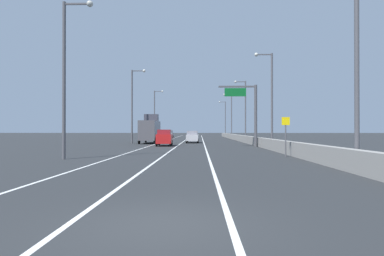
{
  "coord_description": "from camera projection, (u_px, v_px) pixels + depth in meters",
  "views": [
    {
      "loc": [
        0.83,
        -7.25,
        2.03
      ],
      "look_at": [
        -0.4,
        47.4,
        2.35
      ],
      "focal_mm": 31.42,
      "sensor_mm": 36.0,
      "label": 1
    }
  ],
  "objects": [
    {
      "name": "ground_plane",
      "position": [
        196.0,
        140.0,
        71.24
      ],
      "size": [
        320.0,
        320.0,
        0.0
      ],
      "primitive_type": "plane",
      "color": "#26282B"
    },
    {
      "name": "lane_stripe_left",
      "position": [
        165.0,
        141.0,
        62.37
      ],
      "size": [
        0.16,
        130.0,
        0.0
      ],
      "primitive_type": "cube",
      "color": "silver",
      "rests_on": "ground_plane"
    },
    {
      "name": "lane_stripe_center",
      "position": [
        184.0,
        141.0,
        62.29
      ],
      "size": [
        0.16,
        130.0,
        0.0
      ],
      "primitive_type": "cube",
      "color": "silver",
      "rests_on": "ground_plane"
    },
    {
      "name": "lane_stripe_right",
      "position": [
        203.0,
        141.0,
        62.21
      ],
      "size": [
        0.16,
        130.0,
        0.0
      ],
      "primitive_type": "cube",
      "color": "silver",
      "rests_on": "ground_plane"
    },
    {
      "name": "jersey_barrier_right",
      "position": [
        252.0,
        140.0,
        47.07
      ],
      "size": [
        0.6,
        120.0,
        1.1
      ],
      "primitive_type": "cube",
      "color": "gray",
      "rests_on": "ground_plane"
    },
    {
      "name": "overhead_sign_gantry",
      "position": [
        250.0,
        108.0,
        40.67
      ],
      "size": [
        4.68,
        0.36,
        7.5
      ],
      "color": "#47474C",
      "rests_on": "ground_plane"
    },
    {
      "name": "speed_advisory_sign",
      "position": [
        286.0,
        134.0,
        25.34
      ],
      "size": [
        0.6,
        0.11,
        3.0
      ],
      "color": "#4C4C51",
      "rests_on": "ground_plane"
    },
    {
      "name": "lamp_post_right_near",
      "position": [
        352.0,
        46.0,
        16.88
      ],
      "size": [
        2.14,
        0.44,
        11.0
      ],
      "color": "#4C4C51",
      "rests_on": "ground_plane"
    },
    {
      "name": "lamp_post_right_second",
      "position": [
        270.0,
        93.0,
        38.86
      ],
      "size": [
        2.14,
        0.44,
        11.0
      ],
      "color": "#4C4C51",
      "rests_on": "ground_plane"
    },
    {
      "name": "lamp_post_right_third",
      "position": [
        244.0,
        107.0,
        60.85
      ],
      "size": [
        2.14,
        0.44,
        11.0
      ],
      "color": "#4C4C51",
      "rests_on": "ground_plane"
    },
    {
      "name": "lamp_post_right_fourth",
      "position": [
        231.0,
        113.0,
        82.85
      ],
      "size": [
        2.14,
        0.44,
        11.0
      ],
      "color": "#4C4C51",
      "rests_on": "ground_plane"
    },
    {
      "name": "lamp_post_right_fifth",
      "position": [
        225.0,
        116.0,
        104.83
      ],
      "size": [
        2.14,
        0.44,
        11.0
      ],
      "color": "#4C4C51",
      "rests_on": "ground_plane"
    },
    {
      "name": "lamp_post_left_near",
      "position": [
        67.0,
        69.0,
        23.25
      ],
      "size": [
        2.14,
        0.44,
        11.0
      ],
      "color": "#4C4C51",
      "rests_on": "ground_plane"
    },
    {
      "name": "lamp_post_left_mid",
      "position": [
        134.0,
        101.0,
        49.65
      ],
      "size": [
        2.14,
        0.44,
        11.0
      ],
      "color": "#4C4C51",
      "rests_on": "ground_plane"
    },
    {
      "name": "lamp_post_left_far",
      "position": [
        156.0,
        111.0,
        76.05
      ],
      "size": [
        2.14,
        0.44,
        11.0
      ],
      "color": "#4C4C51",
      "rests_on": "ground_plane"
    },
    {
      "name": "car_gray_0",
      "position": [
        170.0,
        134.0,
        84.43
      ],
      "size": [
        1.85,
        4.12,
        1.94
      ],
      "color": "slate",
      "rests_on": "ground_plane"
    },
    {
      "name": "car_silver_1",
      "position": [
        192.0,
        137.0,
        52.86
      ],
      "size": [
        1.96,
        4.72,
        1.9
      ],
      "color": "#B7B7BC",
      "rests_on": "ground_plane"
    },
    {
      "name": "car_red_2",
      "position": [
        164.0,
        138.0,
        42.7
      ],
      "size": [
        2.02,
        4.26,
        2.08
      ],
      "color": "red",
      "rests_on": "ground_plane"
    },
    {
      "name": "box_truck",
      "position": [
        150.0,
        130.0,
        51.31
      ],
      "size": [
        2.53,
        7.76,
        4.5
      ],
      "color": "#4C4C51",
      "rests_on": "ground_plane"
    }
  ]
}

